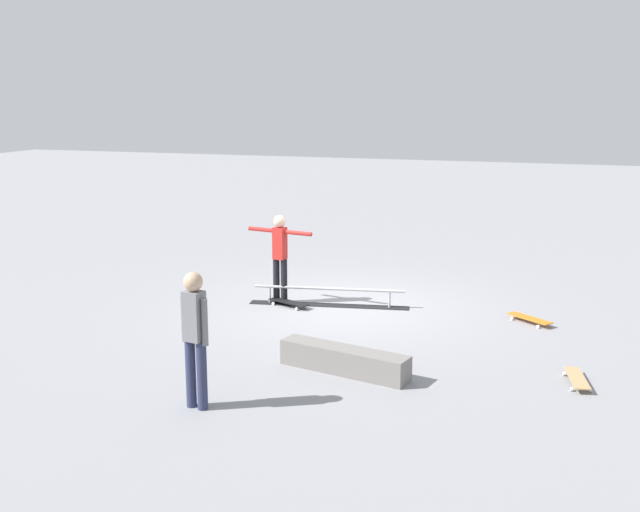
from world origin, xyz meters
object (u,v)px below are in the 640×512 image
Objects in this scene: loose_skateboard_orange at (530,319)px; skate_ledge at (344,360)px; skateboard_main at (289,302)px; skater_main at (280,252)px; grind_rail at (329,298)px; loose_skateboard_natural at (577,378)px; bystander_grey_shirt at (195,332)px.

skate_ledge is at bearing 91.05° from loose_skateboard_orange.
skate_ledge reaches higher than skateboard_main.
grind_rail is at bearing -164.42° from skater_main.
grind_rail is 1.78× the size of skater_main.
skateboard_main is at bearing 151.33° from skater_main.
loose_skateboard_orange is at bearing 5.20° from loose_skateboard_natural.
grind_rail reaches higher than skateboard_main.
loose_skateboard_natural is at bearing -169.54° from skate_ledge.
grind_rail is 0.71m from skateboard_main.
grind_rail is 1.70× the size of bystander_grey_shirt.
bystander_grey_shirt is (0.13, 4.79, 0.80)m from grind_rail.
loose_skateboard_orange is at bearing -115.71° from bystander_grey_shirt.
grind_rail is 3.32m from skate_ledge.
skate_ledge is 2.26× the size of skateboard_main.
skater_main is 4.41m from loose_skateboard_orange.
skateboard_main and loose_skateboard_natural have the same top height.
bystander_grey_shirt is (1.33, 1.69, 0.77)m from skate_ledge.
skater_main is (0.89, 0.09, 0.78)m from grind_rail.
bystander_grey_shirt is at bearing 90.13° from loose_skateboard_orange.
skateboard_main and loose_skateboard_orange have the same top height.
loose_skateboard_orange is (-4.33, -0.12, -0.85)m from skater_main.
bystander_grey_shirt is at bearing 117.27° from skateboard_main.
loose_skateboard_natural is at bearing 175.53° from skateboard_main.
skateboard_main is 0.49× the size of bystander_grey_shirt.
grind_rail is 4.91m from loose_skateboard_natural.
skater_main is at bearing 53.21° from loose_skateboard_natural.
skater_main reaches higher than skate_ledge.
grind_rail is 3.44× the size of loose_skateboard_natural.
skate_ledge is at bearing 89.52° from loose_skateboard_natural.
skater_main is (2.09, -3.01, 0.75)m from skate_ledge.
bystander_grey_shirt reaches higher than skateboard_main.
bystander_grey_shirt is at bearing 78.83° from grind_rail.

